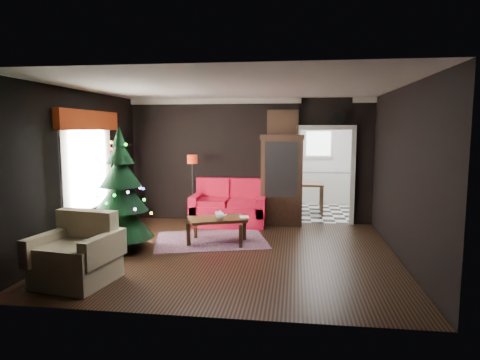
# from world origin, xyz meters

# --- Properties ---
(floor) EXTENTS (5.50, 5.50, 0.00)m
(floor) POSITION_xyz_m (0.00, 0.00, 0.00)
(floor) COLOR black
(floor) RESTS_ON ground
(ceiling) EXTENTS (5.50, 5.50, 0.00)m
(ceiling) POSITION_xyz_m (0.00, 0.00, 2.80)
(ceiling) COLOR white
(ceiling) RESTS_ON ground
(wall_back) EXTENTS (5.50, 0.00, 5.50)m
(wall_back) POSITION_xyz_m (0.00, 2.50, 1.40)
(wall_back) COLOR black
(wall_back) RESTS_ON ground
(wall_front) EXTENTS (5.50, 0.00, 5.50)m
(wall_front) POSITION_xyz_m (0.00, -2.50, 1.40)
(wall_front) COLOR black
(wall_front) RESTS_ON ground
(wall_left) EXTENTS (0.00, 5.50, 5.50)m
(wall_left) POSITION_xyz_m (-2.75, 0.00, 1.40)
(wall_left) COLOR black
(wall_left) RESTS_ON ground
(wall_right) EXTENTS (0.00, 5.50, 5.50)m
(wall_right) POSITION_xyz_m (2.75, 0.00, 1.40)
(wall_right) COLOR black
(wall_right) RESTS_ON ground
(doorway) EXTENTS (1.10, 0.10, 2.10)m
(doorway) POSITION_xyz_m (1.70, 2.50, 1.05)
(doorway) COLOR silver
(doorway) RESTS_ON ground
(left_window) EXTENTS (0.05, 1.60, 1.40)m
(left_window) POSITION_xyz_m (-2.71, 0.20, 1.45)
(left_window) COLOR white
(left_window) RESTS_ON wall_left
(valance) EXTENTS (0.12, 2.10, 0.35)m
(valance) POSITION_xyz_m (-2.63, 0.20, 2.27)
(valance) COLOR maroon
(valance) RESTS_ON wall_left
(kitchen_floor) EXTENTS (3.00, 3.00, 0.00)m
(kitchen_floor) POSITION_xyz_m (1.70, 4.00, 0.00)
(kitchen_floor) COLOR white
(kitchen_floor) RESTS_ON ground
(kitchen_window) EXTENTS (0.70, 0.06, 0.70)m
(kitchen_window) POSITION_xyz_m (1.70, 5.45, 1.70)
(kitchen_window) COLOR white
(kitchen_window) RESTS_ON ground
(rug) EXTENTS (2.38, 1.99, 0.01)m
(rug) POSITION_xyz_m (-0.53, 0.69, 0.01)
(rug) COLOR #5B4C54
(rug) RESTS_ON ground
(loveseat) EXTENTS (1.70, 0.90, 1.00)m
(loveseat) POSITION_xyz_m (-0.40, 2.05, 0.50)
(loveseat) COLOR maroon
(loveseat) RESTS_ON ground
(curio_cabinet) EXTENTS (0.90, 0.45, 1.90)m
(curio_cabinet) POSITION_xyz_m (0.75, 2.27, 0.95)
(curio_cabinet) COLOR black
(curio_cabinet) RESTS_ON ground
(floor_lamp) EXTENTS (0.27, 0.27, 1.44)m
(floor_lamp) POSITION_xyz_m (-1.22, 2.05, 0.83)
(floor_lamp) COLOR black
(floor_lamp) RESTS_ON ground
(christmas_tree) EXTENTS (1.37, 1.37, 2.09)m
(christmas_tree) POSITION_xyz_m (-1.95, -0.10, 1.05)
(christmas_tree) COLOR #133614
(christmas_tree) RESTS_ON ground
(armchair) EXTENTS (1.10, 1.10, 0.98)m
(armchair) POSITION_xyz_m (-1.93, -1.69, 0.46)
(armchair) COLOR #D7C279
(armchair) RESTS_ON ground
(coffee_table) EXTENTS (1.20, 0.96, 0.47)m
(coffee_table) POSITION_xyz_m (-0.38, 0.55, 0.25)
(coffee_table) COLOR black
(coffee_table) RESTS_ON rug
(teapot) EXTENTS (0.21, 0.21, 0.17)m
(teapot) POSITION_xyz_m (-0.29, 0.38, 0.56)
(teapot) COLOR white
(teapot) RESTS_ON coffee_table
(cup_a) EXTENTS (0.10, 0.10, 0.07)m
(cup_a) POSITION_xyz_m (-0.43, 0.80, 0.51)
(cup_a) COLOR white
(cup_a) RESTS_ON coffee_table
(cup_b) EXTENTS (0.09, 0.09, 0.07)m
(cup_b) POSITION_xyz_m (-0.36, 0.59, 0.51)
(cup_b) COLOR silver
(cup_b) RESTS_ON coffee_table
(book) EXTENTS (0.17, 0.05, 0.23)m
(book) POSITION_xyz_m (0.04, 0.62, 0.59)
(book) COLOR #987158
(book) RESTS_ON coffee_table
(wall_clock) EXTENTS (0.32, 0.32, 0.06)m
(wall_clock) POSITION_xyz_m (1.95, 2.45, 2.38)
(wall_clock) COLOR silver
(wall_clock) RESTS_ON wall_back
(painting) EXTENTS (0.62, 0.05, 0.52)m
(painting) POSITION_xyz_m (0.75, 2.46, 2.25)
(painting) COLOR #B77541
(painting) RESTS_ON wall_back
(kitchen_counter) EXTENTS (1.80, 0.60, 0.90)m
(kitchen_counter) POSITION_xyz_m (1.70, 5.20, 0.45)
(kitchen_counter) COLOR silver
(kitchen_counter) RESTS_ON ground
(kitchen_table) EXTENTS (0.70, 0.70, 0.75)m
(kitchen_table) POSITION_xyz_m (1.40, 3.70, 0.38)
(kitchen_table) COLOR #542E1A
(kitchen_table) RESTS_ON ground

